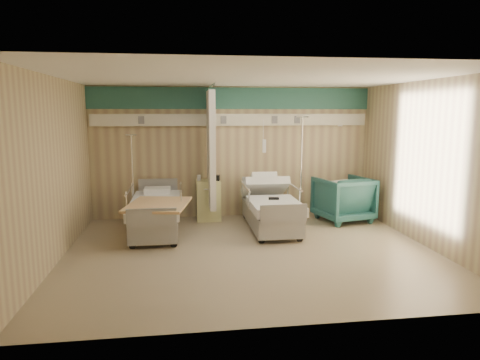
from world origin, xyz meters
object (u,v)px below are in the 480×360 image
Objects in this scene: bed_left at (156,217)px; bedside_cabinet at (208,200)px; bed_right at (270,213)px; iv_stand_right at (301,198)px; iv_stand_left at (134,206)px; visitor_armchair at (343,199)px.

bed_left is 2.54× the size of bedside_cabinet.
bed_right is 1.11m from iv_stand_right.
bed_left is at bearing -166.14° from iv_stand_right.
iv_stand_left is (-2.68, 0.77, 0.06)m from bed_right.
iv_stand_left reaches higher than bed_left.
bedside_cabinet is 1.97m from iv_stand_right.
iv_stand_right is 1.20× the size of iv_stand_left.
bed_left is 3.86m from visitor_armchair.
bed_right is at bearing 1.54° from visitor_armchair.
iv_stand_right is 3.49m from iv_stand_left.
iv_stand_right is at bearing 13.86° from bed_left.
bed_left is at bearing -57.93° from iv_stand_left.
visitor_armchair is 0.57× the size of iv_stand_left.
visitor_armchair is at bearing 6.24° from bed_left.
visitor_armchair is 0.89m from iv_stand_right.
bed_right is at bearing -15.95° from iv_stand_left.
bedside_cabinet is at bearing 175.42° from iv_stand_right.
visitor_armchair is 4.33m from iv_stand_left.
iv_stand_right is (-0.83, 0.32, -0.02)m from visitor_armchair.
bed_left is (-2.20, 0.00, 0.00)m from bed_right.
bed_right is 1.00× the size of bed_left.
visitor_armchair is 0.47× the size of iv_stand_right.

